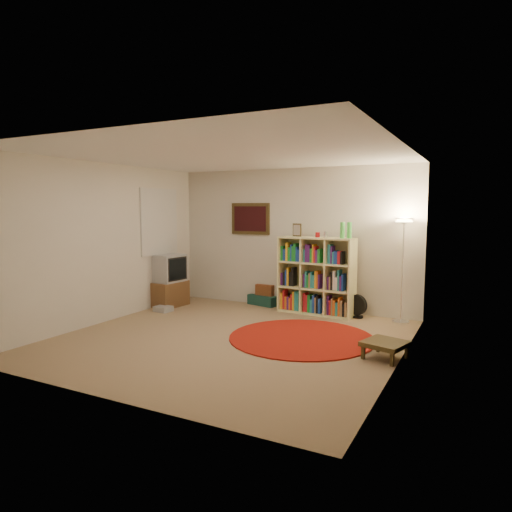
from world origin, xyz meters
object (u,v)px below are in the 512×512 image
at_px(floor_lamp, 404,236).
at_px(floor_fan, 357,306).
at_px(suitcase, 265,300).
at_px(bookshelf, 315,277).
at_px(side_table, 385,344).
at_px(tv_stand, 169,281).

distance_m(floor_lamp, floor_fan, 1.37).
height_order(floor_lamp, suitcase, floor_lamp).
bearing_deg(suitcase, bookshelf, -0.63).
height_order(floor_fan, side_table, floor_fan).
xyz_separation_m(bookshelf, floor_lamp, (1.42, 0.02, 0.74)).
xyz_separation_m(tv_stand, suitcase, (1.52, 0.92, -0.37)).
xyz_separation_m(floor_fan, tv_stand, (-3.33, -0.66, 0.27)).
bearing_deg(suitcase, floor_fan, 5.67).
relative_size(tv_stand, side_table, 1.66).
relative_size(bookshelf, floor_lamp, 0.95).
xyz_separation_m(floor_lamp, side_table, (0.13, -1.88, -1.19)).
height_order(bookshelf, floor_lamp, floor_lamp).
height_order(suitcase, side_table, side_table).
xyz_separation_m(bookshelf, tv_stand, (-2.61, -0.64, -0.17)).
bearing_deg(side_table, tv_stand, 163.76).
distance_m(bookshelf, floor_fan, 0.85).
distance_m(suitcase, side_table, 3.39).
bearing_deg(bookshelf, suitcase, 170.08).
relative_size(floor_fan, tv_stand, 0.41).
relative_size(floor_lamp, tv_stand, 1.73).
bearing_deg(floor_lamp, suitcase, 174.27).
bearing_deg(tv_stand, side_table, -10.62).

